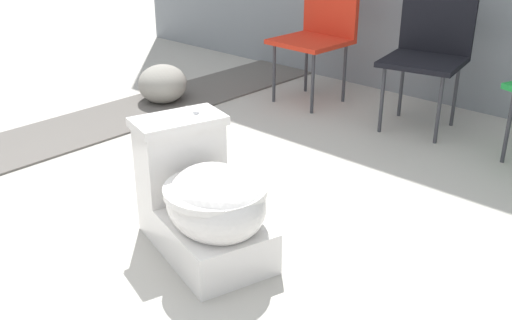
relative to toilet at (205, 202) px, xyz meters
The scene contains 6 objects.
ground_plane 0.40m from the toilet, 143.92° to the right, with size 14.00×14.00×0.00m, color #B7B2A8.
gravel_strip 1.61m from the toilet, 169.11° to the left, with size 0.56×8.00×0.01m, color #605B56.
toilet is the anchor object (origin of this frame).
folding_chair_left 2.09m from the toilet, 114.80° to the left, with size 0.45×0.45×0.83m.
folding_chair_middle 1.94m from the toilet, 92.39° to the left, with size 0.51×0.51×0.83m.
boulder_near 1.96m from the toilet, 145.66° to the left, with size 0.40×0.33×0.26m, color gray.
Camera 1 is at (1.82, -1.19, 1.32)m, focal length 42.00 mm.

